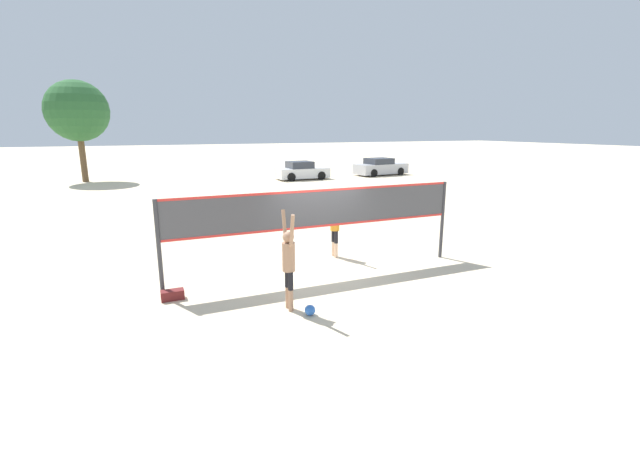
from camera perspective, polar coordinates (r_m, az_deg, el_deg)
name	(u,v)px	position (r m, az deg, el deg)	size (l,w,h in m)	color
ground_plane	(320,274)	(11.82, 0.00, -6.12)	(200.00, 200.00, 0.00)	beige
volleyball_net	(320,213)	(11.37, 0.00, 2.03)	(8.25, 0.10, 2.35)	#38383D
player_spiker	(289,259)	(9.27, -4.20, -4.08)	(0.28, 0.71, 2.21)	tan
player_blocker	(335,223)	(13.13, 1.99, 0.79)	(0.28, 0.70, 2.08)	beige
volleyball	(310,310)	(9.33, -1.34, -10.82)	(0.23, 0.23, 0.23)	blue
gear_bag	(173,295)	(10.69, -19.07, -8.36)	(0.52, 0.26, 0.23)	maroon
parked_car_near	(380,167)	(37.29, 8.06, 8.08)	(4.76, 2.38, 1.45)	#B7B7BC
parked_car_mid	(302,171)	(33.83, -2.46, 7.64)	(4.09, 2.05, 1.41)	silver
tree_left_cluster	(77,111)	(36.59, -29.65, 13.43)	(4.36, 4.36, 7.33)	brown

